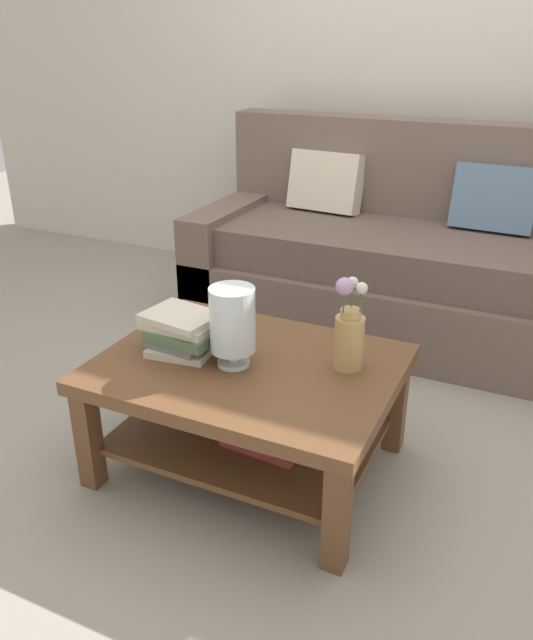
{
  "coord_description": "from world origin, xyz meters",
  "views": [
    {
      "loc": [
        0.88,
        -2.17,
        1.48
      ],
      "look_at": [
        -0.01,
        -0.28,
        0.53
      ],
      "focal_mm": 35.77,
      "sensor_mm": 36.0,
      "label": 1
    }
  ],
  "objects": [
    {
      "name": "coffee_table",
      "position": [
        -0.0,
        -0.43,
        0.31
      ],
      "size": [
        1.02,
        0.78,
        0.43
      ],
      "color": "brown",
      "rests_on": "ground"
    },
    {
      "name": "flower_pitcher",
      "position": [
        0.31,
        -0.32,
        0.56
      ],
      "size": [
        0.1,
        0.11,
        0.34
      ],
      "color": "tan",
      "rests_on": "coffee_table"
    },
    {
      "name": "couch",
      "position": [
        0.15,
        1.01,
        0.36
      ],
      "size": [
        2.11,
        0.9,
        1.06
      ],
      "color": "brown",
      "rests_on": "ground"
    },
    {
      "name": "book_stack_main",
      "position": [
        -0.26,
        -0.45,
        0.51
      ],
      "size": [
        0.28,
        0.24,
        0.15
      ],
      "color": "beige",
      "rests_on": "coffee_table"
    },
    {
      "name": "back_wall",
      "position": [
        0.0,
        1.65,
        1.35
      ],
      "size": [
        6.4,
        0.12,
        2.7
      ],
      "primitive_type": "cube",
      "color": "beige",
      "rests_on": "ground"
    },
    {
      "name": "ground_plane",
      "position": [
        0.0,
        0.0,
        0.0
      ],
      "size": [
        10.0,
        10.0,
        0.0
      ],
      "primitive_type": "plane",
      "color": "gray"
    },
    {
      "name": "glass_hurricane_vase",
      "position": [
        -0.05,
        -0.46,
        0.59
      ],
      "size": [
        0.16,
        0.16,
        0.28
      ],
      "color": "silver",
      "rests_on": "coffee_table"
    }
  ]
}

